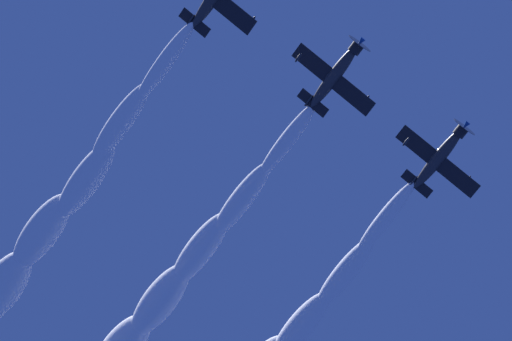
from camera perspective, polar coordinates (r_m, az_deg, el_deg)
airplane_lead at (r=90.60m, az=10.11°, el=0.78°), size 7.83×7.55×3.67m
airplane_left_wingman at (r=87.82m, az=4.41°, el=5.32°), size 7.78×7.54×3.80m
smoke_trail_left_wingman at (r=96.50m, az=-6.50°, el=-8.65°), size 12.05×39.92×4.44m
smoke_trail_right_wingman at (r=94.38m, az=-12.86°, el=-4.99°), size 11.98×40.11×4.53m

